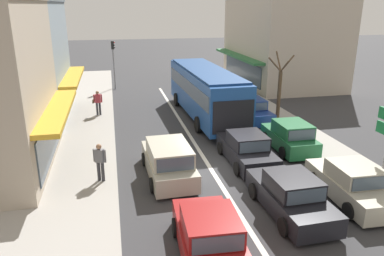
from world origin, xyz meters
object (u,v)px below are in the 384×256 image
Objects in this scene: sedan_adjacent_lane_trail at (210,239)px; pedestrian_browsing_midblock at (100,160)px; wagon_behind_bus_mid at (168,161)px; parked_wagon_kerb_rear at (226,90)px; parked_hatchback_kerb_second at (290,137)px; traffic_light_downstreet at (113,57)px; sedan_behind_bus_near at (246,150)px; city_bus at (205,89)px; street_tree_right at (279,89)px; pedestrian_with_handbag_near at (98,101)px; parked_sedan_kerb_front at (352,184)px; sedan_queue_gap_filler at (291,196)px; parked_sedan_kerb_third at (250,111)px.

pedestrian_browsing_midblock is (-3.19, 5.67, 0.40)m from sedan_adjacent_lane_trail.
wagon_behind_bus_mid and parked_wagon_kerb_rear have the same top height.
parked_hatchback_kerb_second is 0.82× the size of parked_wagon_kerb_rear.
sedan_behind_bus_near is at bearing -72.27° from traffic_light_downstreet.
wagon_behind_bus_mid is at bearing -164.31° from parked_hatchback_kerb_second.
parked_wagon_kerb_rear is (2.83, 4.56, -1.14)m from city_bus.
pedestrian_with_handbag_near is at bearing 165.32° from street_tree_right.
parked_sedan_kerb_front is 0.98× the size of street_tree_right.
sedan_adjacent_lane_trail is 2.63× the size of pedestrian_with_handbag_near.
sedan_queue_gap_filler and parked_sedan_kerb_front have the same top height.
parked_wagon_kerb_rear is at bearing 17.15° from pedestrian_with_handbag_near.
sedan_behind_bus_near is 4.99m from parked_sedan_kerb_front.
sedan_adjacent_lane_trail is at bearing -103.52° from city_bus.
street_tree_right is (1.69, -6.02, 1.28)m from parked_wagon_kerb_rear.
pedestrian_with_handbag_near is (-9.60, 2.89, 0.40)m from parked_sedan_kerb_third.
sedan_behind_bus_near is 0.93× the size of wagon_behind_bus_mid.
sedan_queue_gap_filler is 2.60× the size of pedestrian_browsing_midblock.
traffic_light_downstreet is 2.58× the size of pedestrian_browsing_midblock.
sedan_queue_gap_filler is 3.94m from sedan_adjacent_lane_trail.
sedan_adjacent_lane_trail is at bearing -60.64° from pedestrian_browsing_midblock.
sedan_queue_gap_filler is at bearing -90.23° from sedan_behind_bus_near.
parked_sedan_kerb_third is 2.31m from street_tree_right.
sedan_behind_bus_near and sedan_queue_gap_filler have the same top height.
sedan_behind_bus_near is 0.99× the size of sedan_queue_gap_filler.
parked_wagon_kerb_rear reaches higher than parked_sedan_kerb_front.
sedan_behind_bus_near is 0.93× the size of parked_wagon_kerb_rear.
parked_wagon_kerb_rear is 16.21m from pedestrian_browsing_midblock.
sedan_queue_gap_filler is 11.36m from parked_sedan_kerb_third.
pedestrian_browsing_midblock is (-11.14, -7.15, -0.96)m from street_tree_right.
parked_sedan_kerb_front is 0.94× the size of parked_wagon_kerb_rear.
parked_hatchback_kerb_second is 0.88× the size of parked_sedan_kerb_third.
parked_wagon_kerb_rear is (0.17, 5.90, 0.08)m from parked_sedan_kerb_third.
city_bus is at bearing 66.22° from wagon_behind_bus_mid.
sedan_behind_bus_near is 1.00× the size of traffic_light_downstreet.
wagon_behind_bus_mid is 18.90m from traffic_light_downstreet.
parked_hatchback_kerb_second reaches higher than parked_sedan_kerb_front.
pedestrian_with_handbag_near is (-9.72, 8.26, 0.36)m from parked_hatchback_kerb_second.
pedestrian_browsing_midblock is at bearing -141.92° from parked_sedan_kerb_third.
city_bus is 7.37m from parked_hatchback_kerb_second.
wagon_behind_bus_mid is 1.00× the size of parked_wagon_kerb_rear.
pedestrian_browsing_midblock is at bearing 150.32° from sedan_queue_gap_filler.
parked_sedan_kerb_front is at bearing -89.56° from parked_sedan_kerb_third.
parked_sedan_kerb_front is 16.57m from parked_wagon_kerb_rear.
wagon_behind_bus_mid is 10.59m from pedestrian_with_handbag_near.
sedan_queue_gap_filler is 0.98× the size of street_tree_right.
sedan_queue_gap_filler is 2.60× the size of pedestrian_with_handbag_near.
parked_wagon_kerb_rear is (6.26, 18.84, 0.08)m from sedan_adjacent_lane_trail.
parked_wagon_kerb_rear reaches higher than sedan_adjacent_lane_trail.
parked_sedan_kerb_front is 1.14× the size of parked_hatchback_kerb_second.
pedestrian_with_handbag_near is at bearing 139.65° from parked_hatchback_kerb_second.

